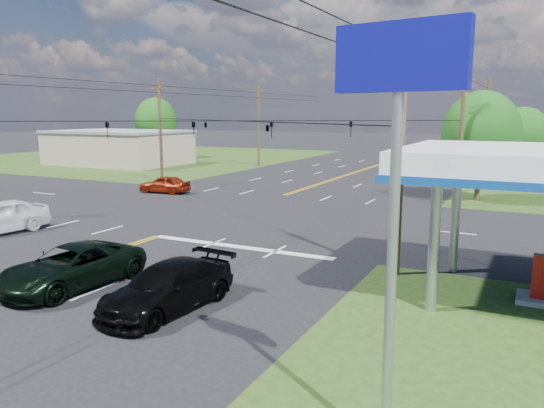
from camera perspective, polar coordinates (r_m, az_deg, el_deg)
The scene contains 19 objects.
ground at distance 35.38m, azimuth -4.12°, elevation -0.85°, with size 280.00×280.00×0.00m, color black.
grass_nw at distance 81.60m, azimuth -13.91°, elevation 4.94°, with size 46.00×48.00×0.03m, color #223A12.
stop_bar at distance 26.17m, azimuth -3.62°, elevation -4.65°, with size 10.00×0.50×0.02m, color silver.
retail_nw at distance 70.68m, azimuth -16.14°, elevation 5.76°, with size 16.00×11.00×4.00m, color tan.
pole_se at distance 21.49m, azimuth 13.69°, elevation 5.22°, with size 1.60×0.28×9.50m.
pole_nw at distance 49.62m, azimuth -11.91°, elevation 7.74°, with size 1.60×0.28×9.50m.
pole_ne at distance 39.21m, azimuth 19.68°, elevation 6.89°, with size 1.60×0.28×9.50m.
pole_left_far at distance 65.58m, azimuth -1.46°, elevation 8.62°, with size 1.60×0.28×10.00m.
pole_right_far at distance 58.10m, azimuth 22.04°, elevation 7.77°, with size 1.60×0.28×10.00m.
span_wire_signals at distance 34.78m, azimuth -4.24°, elevation 8.91°, with size 26.00×18.00×1.13m.
power_lines at distance 33.14m, azimuth -6.12°, elevation 13.34°, with size 26.04×100.00×0.64m.
tree_right_a at distance 42.09m, azimuth 21.54°, elevation 6.87°, with size 5.70×5.70×8.18m.
tree_right_b at distance 53.95m, azimuth 25.34°, elevation 6.42°, with size 4.94×4.94×7.09m.
tree_far_l at distance 79.43m, azimuth -12.40°, elevation 8.63°, with size 6.08×6.08×8.72m.
pickup_dkgreen at distance 21.49m, azimuth -20.74°, elevation -6.32°, with size 2.64×5.72×1.59m, color black.
suv_black at distance 18.26m, azimuth -11.13°, elevation -8.75°, with size 2.17×5.34×1.55m, color black.
sedan_red at distance 44.41m, azimuth -11.47°, elevation 2.10°, with size 1.70×4.23×1.44m, color maroon.
polesign_se at distance 9.59m, azimuth 13.35°, elevation 8.71°, with size 2.38×0.61×8.07m.
polesign_ne at distance 48.13m, azimuth 21.13°, elevation 9.08°, with size 2.24×0.90×8.25m.
Camera 1 is at (17.78, -17.89, 6.53)m, focal length 35.00 mm.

